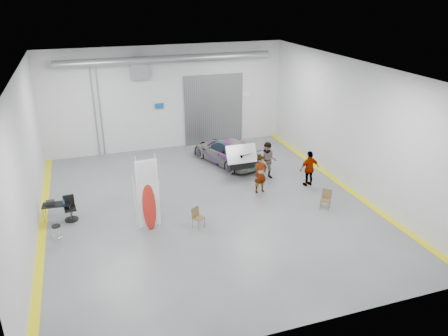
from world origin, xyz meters
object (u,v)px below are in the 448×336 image
object	(u,v)px
office_chair	(70,210)
folding_chair_far	(325,203)
person_b	(268,160)
folding_chair_near	(199,221)
person_c	(309,169)
surfboard_display	(148,200)
shop_stool	(57,233)
work_table	(55,204)
sedan_car	(227,151)
person_a	(261,174)

from	to	relation	value
office_chair	folding_chair_far	bearing A→B (deg)	-19.15
person_b	office_chair	size ratio (longest dim) A/B	1.81
office_chair	folding_chair_near	bearing A→B (deg)	-30.82
person_c	surfboard_display	xyz separation A→B (m)	(-8.02, -1.63, 0.39)
person_c	office_chair	bearing A→B (deg)	-5.41
surfboard_display	folding_chair_far	size ratio (longest dim) A/B	3.59
folding_chair_far	shop_stool	xyz separation A→B (m)	(-10.99, 0.96, 0.07)
work_table	person_c	bearing A→B (deg)	-1.65
shop_stool	office_chair	size ratio (longest dim) A/B	0.65
shop_stool	work_table	bearing A→B (deg)	91.84
office_chair	surfboard_display	bearing A→B (deg)	-36.49
person_b	folding_chair_far	size ratio (longest dim) A/B	2.16
work_table	sedan_car	bearing A→B (deg)	23.15
folding_chair_far	shop_stool	size ratio (longest dim) A/B	1.28
folding_chair_near	shop_stool	size ratio (longest dim) A/B	1.23
surfboard_display	office_chair	xyz separation A→B (m)	(-2.97, 1.79, -0.81)
person_a	folding_chair_far	distance (m)	3.26
sedan_car	folding_chair_near	distance (m)	7.08
work_table	person_b	bearing A→B (deg)	6.42
folding_chair_near	work_table	size ratio (longest dim) A/B	0.71
person_a	folding_chair_near	world-z (taller)	person_a
person_c	office_chair	world-z (taller)	person_c
work_table	office_chair	bearing A→B (deg)	-17.57
work_table	folding_chair_far	bearing A→B (deg)	-13.93
sedan_car	person_a	distance (m)	4.02
sedan_car	surfboard_display	size ratio (longest dim) A/B	1.48
work_table	shop_stool	bearing A→B (deg)	-88.16
person_b	office_chair	bearing A→B (deg)	-143.25
person_b	surfboard_display	xyz separation A→B (m)	(-6.49, -3.10, 0.33)
office_chair	person_a	bearing A→B (deg)	-5.94
person_a	folding_chair_far	world-z (taller)	person_a
person_b	surfboard_display	bearing A→B (deg)	-125.62
work_table	office_chair	size ratio (longest dim) A/B	1.13
folding_chair_near	office_chair	distance (m)	5.37
folding_chair_far	person_b	bearing A→B (deg)	145.97
person_c	surfboard_display	size ratio (longest dim) A/B	0.56
folding_chair_far	sedan_car	bearing A→B (deg)	150.58
shop_stool	office_chair	distance (m)	1.69
sedan_car	person_c	size ratio (longest dim) A/B	2.61
sedan_car	person_a	bearing A→B (deg)	75.57
sedan_car	person_b	distance (m)	2.92
sedan_car	folding_chair_far	distance (m)	6.89
sedan_car	folding_chair_far	bearing A→B (deg)	91.07
person_a	person_c	size ratio (longest dim) A/B	1.02
person_a	office_chair	bearing A→B (deg)	170.78
person_b	person_a	bearing A→B (deg)	-96.69
person_c	folding_chair_near	world-z (taller)	person_c
folding_chair_far	work_table	world-z (taller)	work_table
folding_chair_near	work_table	xyz separation A→B (m)	(-5.42, 2.48, 0.45)
sedan_car	shop_stool	world-z (taller)	sedan_car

